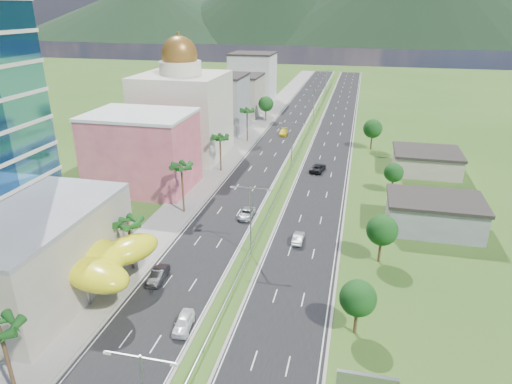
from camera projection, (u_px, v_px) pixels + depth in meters
The scene contains 35 objects.
ground at pixel (233, 290), 60.66m from camera, with size 500.00×500.00×0.00m, color #2D5119.
road_left at pixel (287, 126), 143.34m from camera, with size 11.00×260.00×0.04m, color black.
road_right at pixel (336, 128), 140.22m from camera, with size 11.00×260.00×0.04m, color black.
sidewalk_left at pixel (258, 124), 145.30m from camera, with size 7.00×260.00×0.12m, color gray.
median_guardrail at pixel (304, 141), 125.32m from camera, with size 0.10×216.06×0.76m.
streetlight_median_b at pixel (251, 214), 67.11m from camera, with size 6.04×0.25×11.00m.
streetlight_median_c at pixel (292, 141), 103.17m from camera, with size 6.04×0.25×11.00m.
streetlight_median_d at pixel (314, 102), 143.74m from camera, with size 6.04×0.25×11.00m.
streetlight_median_e at pixel (326, 81), 184.30m from camera, with size 6.04×0.25×11.00m.
lime_canopy at pixel (76, 255), 59.32m from camera, with size 18.00×15.00×7.40m.
pink_shophouse at pixel (142, 152), 92.48m from camera, with size 20.00×15.00×15.00m, color #BD4D62.
domed_building at pixel (183, 110), 111.75m from camera, with size 20.00×20.00×28.70m.
midrise_grey at pixel (218, 104), 135.35m from camera, with size 16.00×15.00×16.00m, color gray.
midrise_beige at pixel (237, 96), 155.75m from camera, with size 16.00×15.00×13.00m, color #A09384.
midrise_white at pixel (253, 79), 175.54m from camera, with size 16.00×15.00×18.00m, color silver.
shed_near at pixel (434, 215), 76.43m from camera, with size 15.00×10.00×5.00m, color gray.
shed_far at pixel (426, 162), 103.17m from camera, with size 14.00×12.00×4.40m, color #A09384.
palm_tree_a at pixel (0, 331), 41.01m from camera, with size 3.60×3.60×9.10m.
palm_tree_b at pixel (128, 225), 63.01m from camera, with size 3.60×3.60×8.10m.
palm_tree_c at pixel (181, 168), 80.49m from camera, with size 3.60×3.60×9.60m.
palm_tree_d at pixel (220, 139), 101.58m from camera, with size 3.60×3.60×8.60m.
palm_tree_e at pixel (247, 112), 123.83m from camera, with size 3.60×3.60×9.40m.
leafy_tree_lfar at pixel (266, 104), 147.40m from camera, with size 4.90×4.90×8.05m.
leafy_tree_ra at pixel (358, 298), 51.02m from camera, with size 4.20×4.20×6.90m.
leafy_tree_rb at pixel (382, 230), 65.56m from camera, with size 4.55×4.55×7.47m.
leafy_tree_rc at pixel (394, 173), 90.49m from camera, with size 3.85×3.85×6.33m.
leafy_tree_rd at pixel (373, 129), 117.90m from camera, with size 4.90×4.90×8.05m.
mountain_ridge at pixel (413, 43), 453.83m from camera, with size 860.00×140.00×90.00m, color black, non-canonical shape.
car_white_near_left at pixel (184, 322), 53.24m from camera, with size 1.88×4.67×1.59m, color white.
car_dark_left at pixel (158, 275), 62.48m from camera, with size 1.74×4.99×1.64m, color black.
car_silver_mid_left at pixel (247, 213), 81.29m from camera, with size 2.43×5.26×1.46m, color #9EA1A5.
car_yellow_far_left at pixel (284, 132), 133.14m from camera, with size 2.20×5.40×1.57m, color yellow.
car_silver_right at pixel (298, 238), 72.78m from camera, with size 1.54×4.41×1.45m, color #ACAEB4.
car_dark_far_right at pixel (318, 168), 103.79m from camera, with size 2.71×5.87×1.63m, color black.
motorcycle at pixel (154, 288), 60.05m from camera, with size 0.56×1.86×1.19m, color black.
Camera 1 is at (14.45, -49.15, 35.17)m, focal length 32.00 mm.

